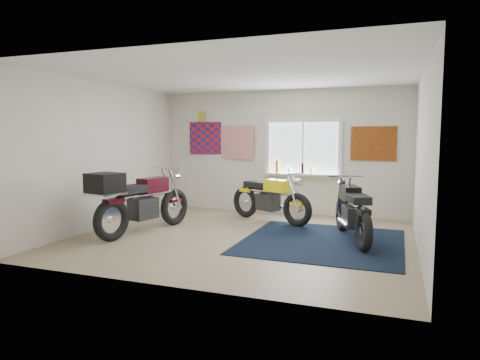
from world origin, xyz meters
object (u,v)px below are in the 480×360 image
(yellow_triumph, at_px, (270,199))
(maroon_tourer, at_px, (138,201))
(black_chrome_bike, at_px, (352,213))
(navy_rug, at_px, (322,241))

(yellow_triumph, bearing_deg, maroon_tourer, -110.48)
(black_chrome_bike, bearing_deg, navy_rug, 102.14)
(black_chrome_bike, bearing_deg, yellow_triumph, 39.49)
(navy_rug, bearing_deg, maroon_tourer, -169.76)
(navy_rug, relative_size, yellow_triumph, 1.38)
(navy_rug, distance_m, maroon_tourer, 3.21)
(navy_rug, distance_m, yellow_triumph, 1.86)
(yellow_triumph, relative_size, maroon_tourer, 0.84)
(navy_rug, bearing_deg, black_chrome_bike, 31.70)
(navy_rug, height_order, black_chrome_bike, black_chrome_bike)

